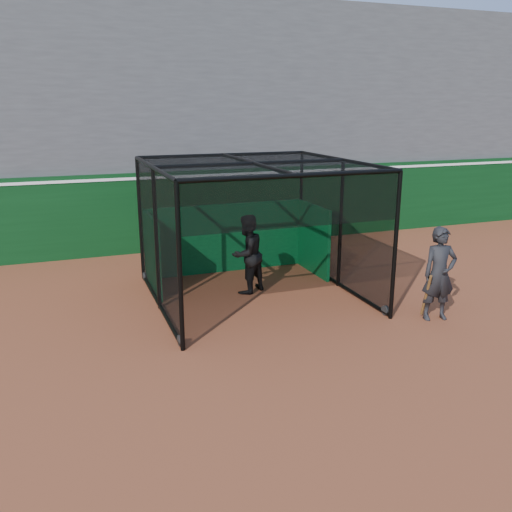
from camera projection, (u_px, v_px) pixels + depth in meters
name	position (u px, v px, depth m)	size (l,w,h in m)	color
ground	(285.00, 357.00, 10.00)	(120.00, 120.00, 0.00)	brown
outfield_wall	(181.00, 209.00, 17.34)	(50.00, 0.50, 2.50)	#093312
grandstand	(155.00, 106.00, 19.89)	(50.00, 7.85, 8.95)	#4C4C4F
batting_cage	(254.00, 232.00, 12.77)	(4.70, 4.82, 3.21)	black
batter	(247.00, 254.00, 13.23)	(0.95, 0.74, 1.95)	black
on_deck_player	(439.00, 274.00, 11.53)	(0.82, 0.61, 2.04)	black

